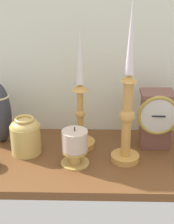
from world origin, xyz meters
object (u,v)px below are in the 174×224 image
candlestick_tall_left (127,110)px  tall_ceramic_vase (0,113)px  candlestick_tall_center (80,108)px  pillar_candle_near_clock (75,146)px  mantel_clock (156,118)px  brass_vase_jar (25,135)px

candlestick_tall_left → tall_ceramic_vase: candlestick_tall_left is taller
candlestick_tall_left → candlestick_tall_center: 15.67cm
pillar_candle_near_clock → tall_ceramic_vase: 27.31cm
mantel_clock → pillar_candle_near_clock: (-23.82, -10.81, -3.65)cm
candlestick_tall_center → pillar_candle_near_clock: bearing=-96.3°
candlestick_tall_center → pillar_candle_near_clock: 12.35cm
brass_vase_jar → candlestick_tall_center: bearing=14.7°
candlestick_tall_center → pillar_candle_near_clock: (-1.13, -10.13, -6.97)cm
candlestick_tall_center → brass_vase_jar: (-15.99, -4.20, -6.84)cm
tall_ceramic_vase → candlestick_tall_left: bearing=-15.9°
candlestick_tall_left → brass_vase_jar: bearing=172.4°
candlestick_tall_center → pillar_candle_near_clock: candlestick_tall_center is taller
pillar_candle_near_clock → tall_ceramic_vase: bearing=151.5°
candlestick_tall_left → pillar_candle_near_clock: candlestick_tall_left is taller
brass_vase_jar → pillar_candle_near_clock: size_ratio=0.99×
candlestick_tall_left → brass_vase_jar: candlestick_tall_left is taller
mantel_clock → tall_ceramic_vase: size_ratio=0.92×
candlestick_tall_left → tall_ceramic_vase: 39.89cm
candlestick_tall_center → tall_ceramic_vase: size_ratio=1.94×
candlestick_tall_left → candlestick_tall_center: bearing=148.4°
mantel_clock → tall_ceramic_vase: 47.60cm
brass_vase_jar → tall_ceramic_vase: (-8.87, 6.94, 3.98)cm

